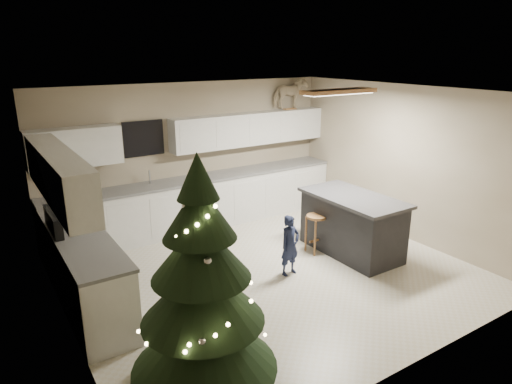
# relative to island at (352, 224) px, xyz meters

# --- Properties ---
(ground_plane) EXTENTS (5.50, 5.50, 0.00)m
(ground_plane) POSITION_rel_island_xyz_m (-1.51, 0.13, -0.48)
(ground_plane) COLOR beige
(room_shell) EXTENTS (5.52, 5.02, 2.61)m
(room_shell) POSITION_rel_island_xyz_m (-1.49, 0.13, 1.27)
(room_shell) COLOR #A19581
(room_shell) RESTS_ON ground_plane
(cabinetry) EXTENTS (5.50, 3.20, 2.00)m
(cabinetry) POSITION_rel_island_xyz_m (-2.42, 1.77, 0.28)
(cabinetry) COLOR silver
(cabinetry) RESTS_ON ground_plane
(island) EXTENTS (0.90, 1.70, 0.95)m
(island) POSITION_rel_island_xyz_m (0.00, 0.00, 0.00)
(island) COLOR black
(island) RESTS_ON ground_plane
(bar_stool) EXTENTS (0.33, 0.33, 0.62)m
(bar_stool) POSITION_rel_island_xyz_m (-0.46, 0.32, -0.01)
(bar_stool) COLOR brown
(bar_stool) RESTS_ON ground_plane
(christmas_tree) EXTENTS (1.45, 1.41, 2.32)m
(christmas_tree) POSITION_rel_island_xyz_m (-3.36, -1.47, 0.48)
(christmas_tree) COLOR #3F2816
(christmas_tree) RESTS_ON ground_plane
(toddler) EXTENTS (0.35, 0.25, 0.90)m
(toddler) POSITION_rel_island_xyz_m (-1.28, -0.06, -0.03)
(toddler) COLOR #131B3C
(toddler) RESTS_ON ground_plane
(rocking_horse) EXTENTS (0.69, 0.32, 0.60)m
(rocking_horse) POSITION_rel_island_xyz_m (0.57, 2.45, 1.83)
(rocking_horse) COLOR brown
(rocking_horse) RESTS_ON cabinetry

